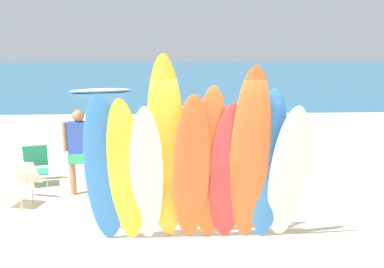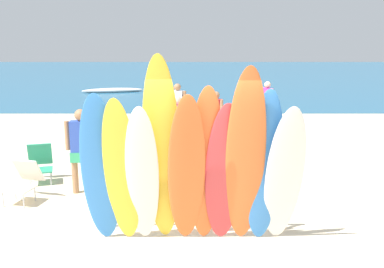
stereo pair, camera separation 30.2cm
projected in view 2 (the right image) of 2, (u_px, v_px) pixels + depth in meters
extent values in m
plane|color=beige|center=(191.00, 103.00, 20.72)|extent=(60.00, 60.00, 0.00)
cube|color=#235B7F|center=(191.00, 74.00, 37.39)|extent=(60.00, 40.00, 0.02)
cylinder|color=brown|center=(101.00, 213.00, 6.98)|extent=(0.07, 0.07, 0.55)
cylinder|color=brown|center=(283.00, 213.00, 6.99)|extent=(0.07, 0.07, 0.55)
cylinder|color=brown|center=(192.00, 197.00, 6.93)|extent=(3.06, 0.06, 0.06)
ellipsoid|color=#337AD1|center=(100.00, 170.00, 6.29)|extent=(0.58, 0.52, 2.32)
ellipsoid|color=yellow|center=(121.00, 173.00, 6.23)|extent=(0.58, 0.69, 2.28)
ellipsoid|color=white|center=(141.00, 177.00, 6.24)|extent=(0.51, 0.71, 2.17)
ellipsoid|color=yellow|center=(161.00, 152.00, 6.25)|extent=(0.58, 0.66, 2.85)
ellipsoid|color=orange|center=(186.00, 172.00, 6.19)|extent=(0.59, 0.80, 2.34)
ellipsoid|color=orange|center=(205.00, 167.00, 6.29)|extent=(0.54, 0.59, 2.43)
ellipsoid|color=#D13D42|center=(224.00, 174.00, 6.32)|extent=(0.62, 0.58, 2.19)
ellipsoid|color=orange|center=(244.00, 159.00, 6.17)|extent=(0.57, 0.73, 2.71)
ellipsoid|color=#337AD1|center=(263.00, 168.00, 6.28)|extent=(0.55, 0.55, 2.38)
ellipsoid|color=white|center=(283.00, 176.00, 6.28)|extent=(0.61, 0.69, 2.16)
cylinder|color=#9E704C|center=(181.00, 123.00, 13.89)|extent=(0.12, 0.12, 0.79)
cylinder|color=#9E704C|center=(172.00, 122.00, 14.04)|extent=(0.12, 0.12, 0.79)
cube|color=orange|center=(177.00, 112.00, 13.89)|extent=(0.43, 0.26, 0.19)
cube|color=silver|center=(177.00, 100.00, 13.81)|extent=(0.46, 0.38, 0.62)
sphere|color=#9E704C|center=(177.00, 87.00, 13.72)|extent=(0.22, 0.22, 0.22)
cylinder|color=#9E704C|center=(184.00, 100.00, 13.68)|extent=(0.10, 0.10, 0.55)
cylinder|color=#9E704C|center=(170.00, 99.00, 13.92)|extent=(0.10, 0.10, 0.55)
cylinder|color=#9E704C|center=(211.00, 130.00, 12.80)|extent=(0.11, 0.11, 0.75)
cylinder|color=#9E704C|center=(218.00, 132.00, 12.56)|extent=(0.11, 0.11, 0.75)
cube|color=orange|center=(215.00, 121.00, 12.62)|extent=(0.40, 0.25, 0.18)
cube|color=#DB333D|center=(215.00, 109.00, 12.54)|extent=(0.40, 0.43, 0.59)
sphere|color=#9E704C|center=(215.00, 95.00, 12.45)|extent=(0.21, 0.21, 0.21)
cylinder|color=#9E704C|center=(209.00, 107.00, 12.72)|extent=(0.09, 0.09, 0.52)
cylinder|color=#9E704C|center=(221.00, 109.00, 12.34)|extent=(0.09, 0.09, 0.52)
cylinder|color=beige|center=(268.00, 118.00, 14.69)|extent=(0.12, 0.12, 0.79)
cylinder|color=beige|center=(263.00, 117.00, 14.98)|extent=(0.12, 0.12, 0.79)
cube|color=#33A36B|center=(266.00, 108.00, 14.76)|extent=(0.42, 0.26, 0.19)
cube|color=#B23399|center=(266.00, 97.00, 14.68)|extent=(0.35, 0.46, 0.62)
sphere|color=beige|center=(267.00, 85.00, 14.59)|extent=(0.22, 0.22, 0.22)
cylinder|color=beige|center=(270.00, 97.00, 14.44)|extent=(0.10, 0.10, 0.55)
cylinder|color=beige|center=(262.00, 95.00, 14.91)|extent=(0.10, 0.10, 0.55)
cylinder|color=#9E704C|center=(74.00, 173.00, 8.62)|extent=(0.13, 0.13, 0.82)
cylinder|color=#9E704C|center=(91.00, 173.00, 8.64)|extent=(0.13, 0.13, 0.82)
cube|color=#33A36B|center=(82.00, 156.00, 8.56)|extent=(0.44, 0.27, 0.20)
cube|color=#2D4CB2|center=(81.00, 137.00, 8.47)|extent=(0.44, 0.25, 0.64)
sphere|color=#9E704C|center=(79.00, 115.00, 8.38)|extent=(0.23, 0.23, 0.23)
cylinder|color=#9E704C|center=(66.00, 136.00, 8.44)|extent=(0.10, 0.10, 0.57)
cylinder|color=#9E704C|center=(95.00, 135.00, 8.49)|extent=(0.10, 0.10, 0.57)
cylinder|color=beige|center=(182.00, 147.00, 10.75)|extent=(0.12, 0.12, 0.81)
cylinder|color=beige|center=(172.00, 145.00, 10.96)|extent=(0.12, 0.12, 0.81)
cube|color=#B23399|center=(177.00, 133.00, 10.78)|extent=(0.43, 0.27, 0.19)
cube|color=#B23399|center=(176.00, 118.00, 10.70)|extent=(0.46, 0.43, 0.63)
sphere|color=beige|center=(176.00, 100.00, 10.60)|extent=(0.23, 0.23, 0.23)
cylinder|color=beige|center=(184.00, 118.00, 10.52)|extent=(0.10, 0.10, 0.56)
cylinder|color=beige|center=(169.00, 115.00, 10.86)|extent=(0.10, 0.10, 0.56)
cylinder|color=#B7B7BC|center=(2.00, 200.00, 7.95)|extent=(0.02, 0.02, 0.28)
cylinder|color=#B7B7BC|center=(23.00, 201.00, 7.87)|extent=(0.02, 0.02, 0.28)
cylinder|color=#B7B7BC|center=(14.00, 193.00, 8.31)|extent=(0.02, 0.02, 0.28)
cylinder|color=#B7B7BC|center=(34.00, 194.00, 8.23)|extent=(0.02, 0.02, 0.28)
cube|color=silver|center=(18.00, 189.00, 8.06)|extent=(0.58, 0.54, 0.03)
cube|color=silver|center=(28.00, 170.00, 8.36)|extent=(0.55, 0.41, 0.48)
cylinder|color=#B7B7BC|center=(88.00, 175.00, 9.40)|extent=(0.02, 0.02, 0.28)
cylinder|color=#B7B7BC|center=(107.00, 174.00, 9.46)|extent=(0.02, 0.02, 0.28)
cylinder|color=#B7B7BC|center=(89.00, 170.00, 9.77)|extent=(0.02, 0.02, 0.28)
cylinder|color=#B7B7BC|center=(108.00, 169.00, 9.83)|extent=(0.02, 0.02, 0.28)
cube|color=silver|center=(98.00, 165.00, 9.58)|extent=(0.56, 0.52, 0.03)
cube|color=silver|center=(98.00, 150.00, 9.87)|extent=(0.54, 0.36, 0.50)
cylinder|color=#B7B7BC|center=(29.00, 181.00, 8.99)|extent=(0.02, 0.02, 0.28)
cylinder|color=#B7B7BC|center=(50.00, 179.00, 9.11)|extent=(0.02, 0.02, 0.28)
cylinder|color=#B7B7BC|center=(30.00, 176.00, 9.35)|extent=(0.02, 0.02, 0.28)
cylinder|color=#B7B7BC|center=(50.00, 174.00, 9.46)|extent=(0.02, 0.02, 0.28)
cube|color=#2D9370|center=(39.00, 170.00, 9.20)|extent=(0.61, 0.57, 0.03)
cube|color=#2D9370|center=(39.00, 154.00, 9.45)|extent=(0.55, 0.38, 0.52)
ellipsoid|color=silver|center=(112.00, 90.00, 24.82)|extent=(3.51, 1.38, 0.28)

